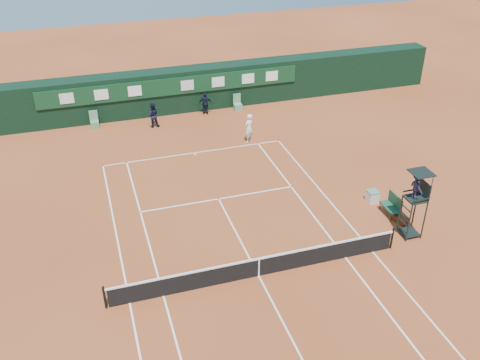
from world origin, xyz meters
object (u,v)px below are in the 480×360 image
tennis_net (259,267)px  umpire_chair (417,191)px  player_bench (392,204)px  player (249,128)px  cooler (373,196)px

tennis_net → umpire_chair: bearing=4.7°
tennis_net → player_bench: 8.25m
umpire_chair → player: 12.51m
cooler → player: (-3.93, 8.61, 0.62)m
tennis_net → player_bench: (7.89, 2.42, 0.09)m
umpire_chair → cooler: (-0.17, 3.11, -2.13)m
player_bench → player: (-4.24, 9.93, 0.35)m
cooler → tennis_net: bearing=-153.7°
umpire_chair → player: (-4.10, 11.72, -1.52)m
tennis_net → umpire_chair: size_ratio=3.77×
tennis_net → cooler: bearing=26.3°
cooler → player: bearing=114.5°
player_bench → tennis_net: bearing=-163.0°
tennis_net → player: bearing=73.6°
umpire_chair → player_bench: 2.58m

